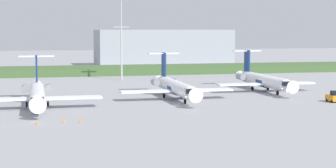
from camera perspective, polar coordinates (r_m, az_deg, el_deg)
ground_plane at (r=136.32m, az=-1.88°, el=-0.47°), size 500.00×500.00×0.00m
grass_berm at (r=183.21m, az=-4.79°, el=1.39°), size 320.00×20.00×2.20m
regional_jet_nearest at (r=106.17m, az=-12.86°, el=-0.94°), size 22.81×31.00×9.00m
regional_jet_second at (r=116.53m, az=0.70°, el=-0.24°), size 22.81×31.00×9.00m
regional_jet_third at (r=132.76m, az=9.44°, el=0.39°), size 22.81×31.00×9.00m
antenna_mast at (r=158.53m, az=-4.64°, el=3.73°), size 4.40×0.50×22.47m
distant_hangar at (r=219.17m, az=-0.55°, el=3.60°), size 50.14×23.09×13.80m
baggage_tug at (r=115.91m, az=16.10°, el=-1.25°), size 1.72×3.20×2.30m
safety_cone_front_marker at (r=87.73m, az=-12.88°, el=-3.77°), size 0.44×0.44×0.55m
safety_cone_mid_marker at (r=88.51m, az=-10.32°, el=-3.64°), size 0.44×0.44×0.55m
safety_cone_rear_marker at (r=88.33m, az=-8.70°, el=-3.64°), size 0.44×0.44×0.55m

